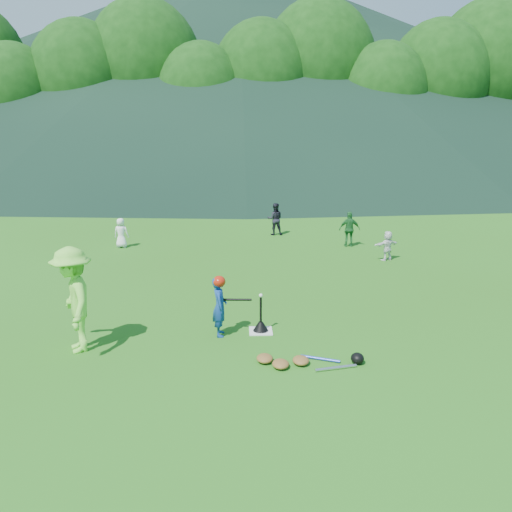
{
  "coord_description": "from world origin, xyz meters",
  "views": [
    {
      "loc": [
        -0.43,
        -9.08,
        3.76
      ],
      "look_at": [
        0.0,
        2.5,
        0.9
      ],
      "focal_mm": 35.0,
      "sensor_mm": 36.0,
      "label": 1
    }
  ],
  "objects_px": {
    "fielder_b": "(275,219)",
    "batting_tee": "(261,325)",
    "fielder_d": "(387,246)",
    "fielder_c": "(349,229)",
    "equipment_pile": "(301,361)",
    "batter_child": "(220,307)",
    "adult_coach": "(74,300)",
    "home_plate": "(261,331)",
    "fielder_a": "(121,233)"
  },
  "relations": [
    {
      "from": "fielder_a",
      "to": "adult_coach",
      "type": "bearing_deg",
      "value": 104.91
    },
    {
      "from": "fielder_b",
      "to": "batting_tee",
      "type": "distance_m",
      "value": 9.55
    },
    {
      "from": "home_plate",
      "to": "batting_tee",
      "type": "bearing_deg",
      "value": 0.0
    },
    {
      "from": "fielder_a",
      "to": "fielder_c",
      "type": "bearing_deg",
      "value": -173.4
    },
    {
      "from": "fielder_a",
      "to": "fielder_b",
      "type": "distance_m",
      "value": 5.68
    },
    {
      "from": "home_plate",
      "to": "fielder_c",
      "type": "bearing_deg",
      "value": 65.61
    },
    {
      "from": "adult_coach",
      "to": "equipment_pile",
      "type": "bearing_deg",
      "value": 56.15
    },
    {
      "from": "home_plate",
      "to": "fielder_c",
      "type": "relative_size",
      "value": 0.38
    },
    {
      "from": "adult_coach",
      "to": "batting_tee",
      "type": "height_order",
      "value": "adult_coach"
    },
    {
      "from": "fielder_a",
      "to": "batting_tee",
      "type": "height_order",
      "value": "fielder_a"
    },
    {
      "from": "fielder_c",
      "to": "batting_tee",
      "type": "height_order",
      "value": "fielder_c"
    },
    {
      "from": "adult_coach",
      "to": "fielder_d",
      "type": "height_order",
      "value": "adult_coach"
    },
    {
      "from": "fielder_c",
      "to": "fielder_d",
      "type": "xyz_separation_m",
      "value": [
        0.74,
        -1.92,
        -0.15
      ]
    },
    {
      "from": "fielder_d",
      "to": "batting_tee",
      "type": "bearing_deg",
      "value": 29.79
    },
    {
      "from": "home_plate",
      "to": "equipment_pile",
      "type": "bearing_deg",
      "value": -67.19
    },
    {
      "from": "fielder_c",
      "to": "equipment_pile",
      "type": "height_order",
      "value": "fielder_c"
    },
    {
      "from": "adult_coach",
      "to": "fielder_b",
      "type": "height_order",
      "value": "adult_coach"
    },
    {
      "from": "batter_child",
      "to": "fielder_b",
      "type": "xyz_separation_m",
      "value": [
        1.76,
        9.63,
        0.03
      ]
    },
    {
      "from": "fielder_a",
      "to": "fielder_c",
      "type": "relative_size",
      "value": 0.84
    },
    {
      "from": "fielder_b",
      "to": "fielder_d",
      "type": "bearing_deg",
      "value": 128.41
    },
    {
      "from": "fielder_b",
      "to": "batting_tee",
      "type": "relative_size",
      "value": 1.77
    },
    {
      "from": "fielder_c",
      "to": "equipment_pile",
      "type": "bearing_deg",
      "value": 73.84
    },
    {
      "from": "fielder_a",
      "to": "fielder_d",
      "type": "bearing_deg",
      "value": 173.93
    },
    {
      "from": "home_plate",
      "to": "fielder_a",
      "type": "distance_m",
      "value": 8.71
    },
    {
      "from": "fielder_c",
      "to": "batting_tee",
      "type": "bearing_deg",
      "value": 66.69
    },
    {
      "from": "fielder_d",
      "to": "home_plate",
      "type": "bearing_deg",
      "value": 29.79
    },
    {
      "from": "home_plate",
      "to": "batter_child",
      "type": "xyz_separation_m",
      "value": [
        -0.79,
        -0.15,
        0.56
      ]
    },
    {
      "from": "equipment_pile",
      "to": "batter_child",
      "type": "bearing_deg",
      "value": 137.0
    },
    {
      "from": "batter_child",
      "to": "fielder_c",
      "type": "relative_size",
      "value": 0.96
    },
    {
      "from": "home_plate",
      "to": "batter_child",
      "type": "distance_m",
      "value": 0.98
    },
    {
      "from": "batter_child",
      "to": "equipment_pile",
      "type": "relative_size",
      "value": 0.64
    },
    {
      "from": "adult_coach",
      "to": "equipment_pile",
      "type": "relative_size",
      "value": 1.04
    },
    {
      "from": "adult_coach",
      "to": "fielder_b",
      "type": "xyz_separation_m",
      "value": [
        4.28,
        10.22,
        -0.34
      ]
    },
    {
      "from": "fielder_c",
      "to": "fielder_d",
      "type": "relative_size",
      "value": 1.33
    },
    {
      "from": "fielder_c",
      "to": "equipment_pile",
      "type": "distance_m",
      "value": 9.27
    },
    {
      "from": "equipment_pile",
      "to": "fielder_a",
      "type": "bearing_deg",
      "value": 118.95
    },
    {
      "from": "home_plate",
      "to": "batter_child",
      "type": "bearing_deg",
      "value": -169.51
    },
    {
      "from": "home_plate",
      "to": "fielder_d",
      "type": "bearing_deg",
      "value": 53.2
    },
    {
      "from": "batter_child",
      "to": "fielder_d",
      "type": "relative_size",
      "value": 1.28
    },
    {
      "from": "fielder_c",
      "to": "fielder_d",
      "type": "bearing_deg",
      "value": 112.19
    },
    {
      "from": "batting_tee",
      "to": "equipment_pile",
      "type": "height_order",
      "value": "batting_tee"
    },
    {
      "from": "adult_coach",
      "to": "fielder_d",
      "type": "bearing_deg",
      "value": 106.53
    },
    {
      "from": "adult_coach",
      "to": "fielder_a",
      "type": "height_order",
      "value": "adult_coach"
    },
    {
      "from": "fielder_b",
      "to": "fielder_c",
      "type": "xyz_separation_m",
      "value": [
        2.37,
        -2.1,
        -0.01
      ]
    },
    {
      "from": "home_plate",
      "to": "fielder_b",
      "type": "xyz_separation_m",
      "value": [
        0.98,
        9.49,
        0.59
      ]
    },
    {
      "from": "fielder_d",
      "to": "batting_tee",
      "type": "relative_size",
      "value": 1.33
    },
    {
      "from": "fielder_b",
      "to": "batting_tee",
      "type": "height_order",
      "value": "fielder_b"
    },
    {
      "from": "fielder_b",
      "to": "fielder_c",
      "type": "height_order",
      "value": "fielder_b"
    },
    {
      "from": "fielder_b",
      "to": "fielder_d",
      "type": "xyz_separation_m",
      "value": [
        3.12,
        -4.02,
        -0.15
      ]
    },
    {
      "from": "home_plate",
      "to": "fielder_a",
      "type": "bearing_deg",
      "value": 120.06
    }
  ]
}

